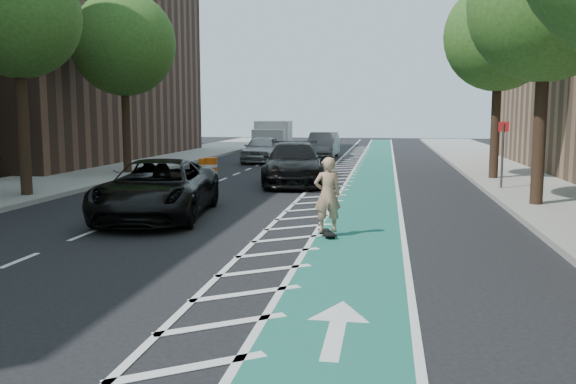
% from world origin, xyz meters
% --- Properties ---
extents(ground, '(120.00, 120.00, 0.00)m').
position_xyz_m(ground, '(0.00, 0.00, 0.00)').
color(ground, black).
rests_on(ground, ground).
extents(bike_lane, '(2.00, 90.00, 0.01)m').
position_xyz_m(bike_lane, '(3.00, 10.00, 0.01)').
color(bike_lane, '#1A5D51').
rests_on(bike_lane, ground).
extents(buffer_strip, '(1.40, 90.00, 0.01)m').
position_xyz_m(buffer_strip, '(1.50, 10.00, 0.01)').
color(buffer_strip, silver).
rests_on(buffer_strip, ground).
extents(sidewalk_right, '(5.00, 90.00, 0.15)m').
position_xyz_m(sidewalk_right, '(9.50, 10.00, 0.07)').
color(sidewalk_right, gray).
rests_on(sidewalk_right, ground).
extents(sidewalk_left, '(5.00, 90.00, 0.15)m').
position_xyz_m(sidewalk_left, '(-9.50, 10.00, 0.07)').
color(sidewalk_left, gray).
rests_on(sidewalk_left, ground).
extents(curb_right, '(0.12, 90.00, 0.16)m').
position_xyz_m(curb_right, '(7.05, 10.00, 0.08)').
color(curb_right, gray).
rests_on(curb_right, ground).
extents(curb_left, '(0.12, 90.00, 0.16)m').
position_xyz_m(curb_left, '(-7.05, 10.00, 0.08)').
color(curb_left, gray).
rests_on(curb_left, ground).
extents(building_left_far, '(14.00, 22.00, 18.00)m').
position_xyz_m(building_left_far, '(-17.50, 24.00, 9.00)').
color(building_left_far, brown).
rests_on(building_left_far, ground).
extents(tree_r_c, '(4.20, 4.20, 7.90)m').
position_xyz_m(tree_r_c, '(7.90, 8.00, 5.77)').
color(tree_r_c, '#382619').
rests_on(tree_r_c, ground).
extents(tree_l_c, '(4.20, 4.20, 7.90)m').
position_xyz_m(tree_l_c, '(-7.90, 8.00, 5.77)').
color(tree_l_c, '#382619').
rests_on(tree_l_c, ground).
extents(tree_r_d, '(4.20, 4.20, 7.90)m').
position_xyz_m(tree_r_d, '(7.90, 16.00, 5.77)').
color(tree_r_d, '#382619').
rests_on(tree_r_d, ground).
extents(tree_l_d, '(4.20, 4.20, 7.90)m').
position_xyz_m(tree_l_d, '(-7.90, 16.00, 5.77)').
color(tree_l_d, '#382619').
rests_on(tree_l_d, ground).
extents(sign_post, '(0.35, 0.08, 2.47)m').
position_xyz_m(sign_post, '(7.60, 12.00, 1.35)').
color(sign_post, '#4C4C4C').
rests_on(sign_post, ground).
extents(skateboard, '(0.50, 0.86, 0.11)m').
position_xyz_m(skateboard, '(2.30, 3.18, 0.09)').
color(skateboard, black).
rests_on(skateboard, ground).
extents(skateboarder, '(0.72, 0.58, 1.69)m').
position_xyz_m(skateboarder, '(2.30, 3.18, 0.96)').
color(skateboarder, tan).
rests_on(skateboarder, skateboard).
extents(suv_near, '(3.22, 5.81, 1.54)m').
position_xyz_m(suv_near, '(-2.40, 5.02, 0.77)').
color(suv_near, black).
rests_on(suv_near, ground).
extents(suv_far, '(3.01, 5.87, 1.63)m').
position_xyz_m(suv_far, '(0.00, 13.21, 0.82)').
color(suv_far, black).
rests_on(suv_far, ground).
extents(car_silver, '(1.83, 4.49, 1.53)m').
position_xyz_m(car_silver, '(-3.38, 23.55, 0.76)').
color(car_silver, '#999A9E').
rests_on(car_silver, ground).
extents(car_grey, '(1.72, 4.83, 1.59)m').
position_xyz_m(car_grey, '(-0.36, 27.85, 0.79)').
color(car_grey, '#545559').
rests_on(car_grey, ground).
extents(box_truck, '(2.63, 5.41, 2.21)m').
position_xyz_m(box_truck, '(-4.70, 33.77, 1.02)').
color(box_truck, silver).
rests_on(box_truck, ground).
extents(barrel_a, '(0.59, 0.59, 0.81)m').
position_xyz_m(barrel_a, '(-2.75, 9.00, 0.38)').
color(barrel_a, '#DE490B').
rests_on(barrel_a, ground).
extents(barrel_b, '(0.70, 0.70, 0.95)m').
position_xyz_m(barrel_b, '(-3.60, 14.00, 0.45)').
color(barrel_b, '#E1550B').
rests_on(barrel_b, ground).
extents(barrel_c, '(0.64, 0.64, 0.87)m').
position_xyz_m(barrel_c, '(-4.00, 14.50, 0.41)').
color(barrel_c, orange).
rests_on(barrel_c, ground).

